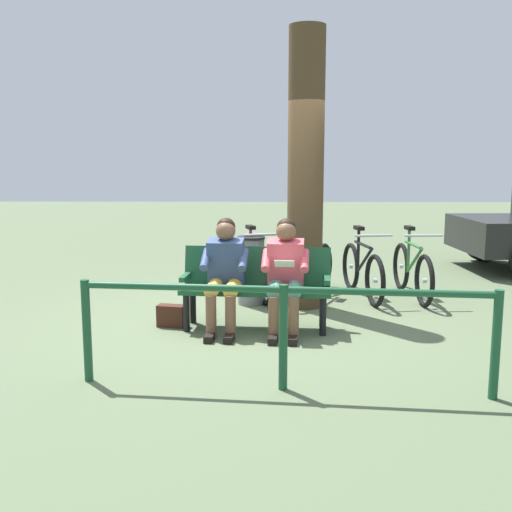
% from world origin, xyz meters
% --- Properties ---
extents(ground_plane, '(40.00, 40.00, 0.00)m').
position_xyz_m(ground_plane, '(0.00, 0.00, 0.00)').
color(ground_plane, '#566647').
extents(bench, '(1.63, 0.61, 0.87)m').
position_xyz_m(bench, '(-0.12, 0.09, 0.51)').
color(bench, '#194C2D').
rests_on(bench, ground).
extents(person_reading, '(0.51, 0.79, 1.20)m').
position_xyz_m(person_reading, '(-0.43, 0.28, 0.66)').
color(person_reading, '#D84C59').
rests_on(person_reading, ground).
extents(person_companion, '(0.51, 0.79, 1.20)m').
position_xyz_m(person_companion, '(0.21, 0.23, 0.66)').
color(person_companion, '#334772').
rests_on(person_companion, ground).
extents(handbag, '(0.32, 0.20, 0.24)m').
position_xyz_m(handbag, '(0.81, 0.10, 0.12)').
color(handbag, '#3F1E14').
rests_on(handbag, ground).
extents(tree_trunk, '(0.44, 0.44, 3.36)m').
position_xyz_m(tree_trunk, '(-0.70, -0.86, 1.68)').
color(tree_trunk, '#4C3823').
rests_on(tree_trunk, ground).
extents(litter_bin, '(0.35, 0.35, 0.86)m').
position_xyz_m(litter_bin, '(-0.04, -0.96, 0.43)').
color(litter_bin, slate).
rests_on(litter_bin, ground).
extents(bicycle_purple, '(0.48, 1.68, 0.94)m').
position_xyz_m(bicycle_purple, '(-2.16, -1.35, 0.36)').
color(bicycle_purple, black).
rests_on(bicycle_purple, ground).
extents(bicycle_green, '(0.48, 1.67, 0.94)m').
position_xyz_m(bicycle_green, '(-1.50, -1.34, 0.36)').
color(bicycle_green, black).
rests_on(bicycle_green, ground).
extents(bicycle_silver, '(0.77, 1.55, 0.94)m').
position_xyz_m(bicycle_silver, '(-0.82, -1.35, 0.36)').
color(bicycle_silver, black).
rests_on(bicycle_silver, ground).
extents(bicycle_red, '(0.62, 1.63, 0.94)m').
position_xyz_m(bicycle_red, '(-0.07, -1.41, 0.36)').
color(bicycle_red, black).
rests_on(bicycle_red, ground).
extents(railing_fence, '(3.27, 0.40, 0.85)m').
position_xyz_m(railing_fence, '(-0.36, 1.89, 0.60)').
color(railing_fence, '#194C2D').
rests_on(railing_fence, ground).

